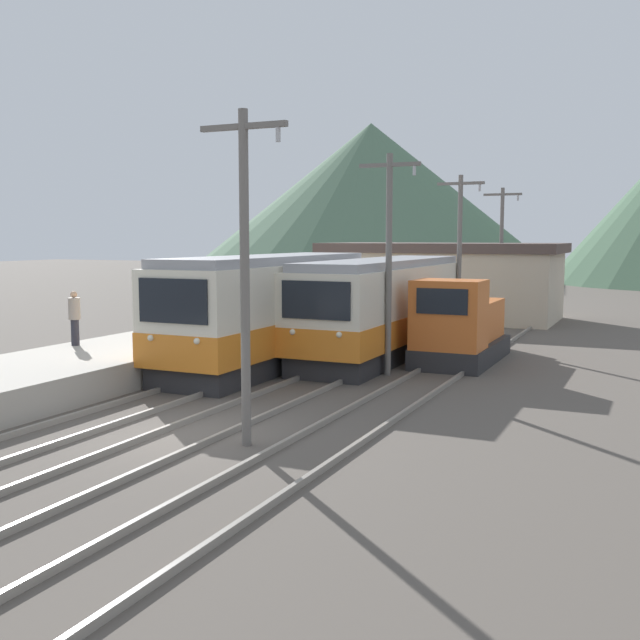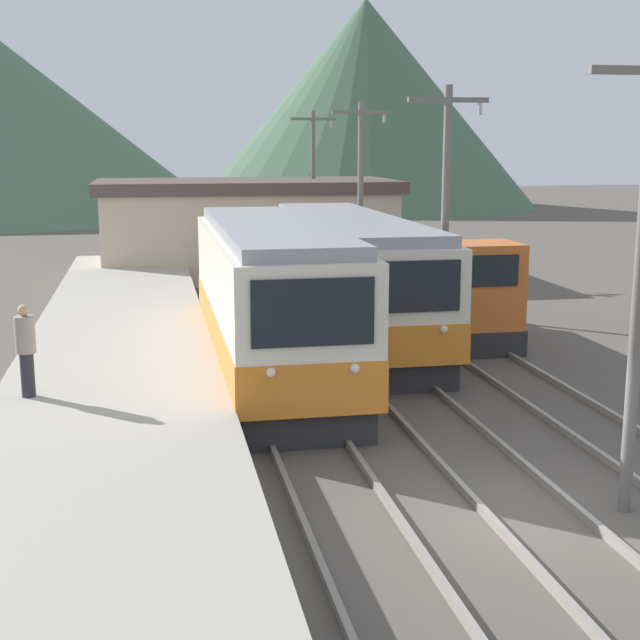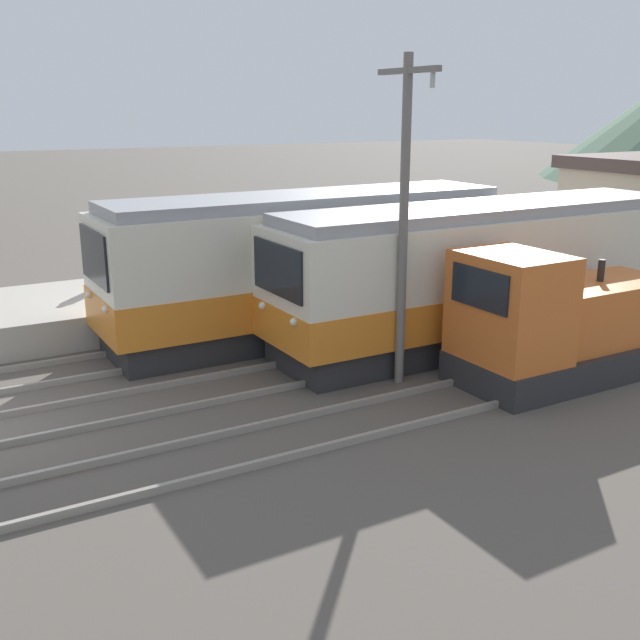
% 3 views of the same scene
% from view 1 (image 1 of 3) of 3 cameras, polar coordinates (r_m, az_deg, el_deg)
% --- Properties ---
extents(ground_plane, '(200.00, 200.00, 0.00)m').
position_cam_1_polar(ground_plane, '(17.22, -10.26, -8.58)').
color(ground_plane, '#564F47').
extents(track_left, '(1.54, 60.00, 0.14)m').
position_cam_1_polar(track_left, '(18.77, -16.84, -7.28)').
color(track_left, gray).
rests_on(track_left, ground).
extents(track_center, '(1.54, 60.00, 0.14)m').
position_cam_1_polar(track_center, '(17.09, -9.71, -8.44)').
color(track_center, gray).
rests_on(track_center, ground).
extents(track_right, '(1.54, 60.00, 0.14)m').
position_cam_1_polar(track_right, '(15.64, -0.47, -9.74)').
color(track_right, gray).
rests_on(track_right, ground).
extents(commuter_train_left, '(2.84, 11.29, 3.78)m').
position_cam_1_polar(commuter_train_left, '(25.68, -3.80, 0.40)').
color(commuter_train_left, '#28282B').
rests_on(commuter_train_left, ground).
extents(commuter_train_center, '(2.84, 12.05, 3.59)m').
position_cam_1_polar(commuter_train_center, '(27.86, 4.86, 0.69)').
color(commuter_train_center, '#28282B').
rests_on(commuter_train_center, ground).
extents(shunting_locomotive, '(2.40, 5.50, 3.00)m').
position_cam_1_polar(shunting_locomotive, '(26.65, 10.63, -0.66)').
color(shunting_locomotive, '#28282B').
rests_on(shunting_locomotive, ground).
extents(catenary_mast_near, '(2.00, 0.20, 6.99)m').
position_cam_1_polar(catenary_mast_near, '(15.59, -5.73, 4.14)').
color(catenary_mast_near, slate).
rests_on(catenary_mast_near, ground).
extents(catenary_mast_mid, '(2.00, 0.20, 6.99)m').
position_cam_1_polar(catenary_mast_mid, '(23.72, 5.28, 4.89)').
color(catenary_mast_mid, slate).
rests_on(catenary_mast_mid, ground).
extents(catenary_mast_far, '(2.00, 0.20, 6.99)m').
position_cam_1_polar(catenary_mast_far, '(32.28, 10.58, 5.19)').
color(catenary_mast_far, slate).
rests_on(catenary_mast_far, ground).
extents(catenary_mast_distant, '(2.00, 0.20, 6.99)m').
position_cam_1_polar(catenary_mast_distant, '(40.99, 13.65, 5.34)').
color(catenary_mast_distant, slate).
rests_on(catenary_mast_distant, ground).
extents(person_on_platform, '(0.38, 0.38, 1.78)m').
position_cam_1_polar(person_on_platform, '(25.63, -18.20, 0.31)').
color(person_on_platform, '#282833').
rests_on(person_on_platform, platform_left).
extents(station_building, '(12.60, 6.30, 4.08)m').
position_cam_1_polar(station_building, '(41.14, 9.29, 3.00)').
color(station_building, beige).
rests_on(station_building, ground).
extents(mountain_backdrop, '(71.36, 42.87, 17.94)m').
position_cam_1_polar(mountain_backdrop, '(82.50, 11.79, 9.19)').
color(mountain_backdrop, '#517056').
rests_on(mountain_backdrop, ground).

